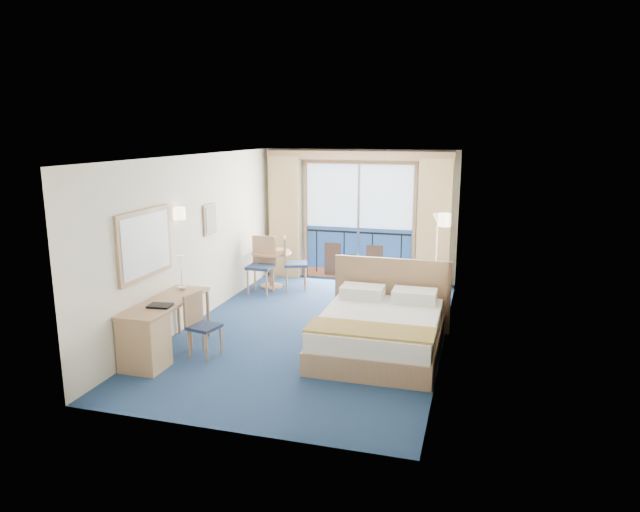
{
  "coord_description": "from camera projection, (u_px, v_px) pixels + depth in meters",
  "views": [
    {
      "loc": [
        2.43,
        -8.19,
        3.08
      ],
      "look_at": [
        0.03,
        0.2,
        1.14
      ],
      "focal_mm": 32.0,
      "sensor_mm": 36.0,
      "label": 1
    }
  ],
  "objects": [
    {
      "name": "curtain_right",
      "position": [
        434.0,
        224.0,
        11.2
      ],
      "size": [
        0.65,
        0.22,
        2.55
      ],
      "primitive_type": "cube",
      "color": "tan",
      "rests_on": "room_walls"
    },
    {
      "name": "mirror",
      "position": [
        145.0,
        244.0,
        7.79
      ],
      "size": [
        0.05,
        1.25,
        0.95
      ],
      "color": "tan",
      "rests_on": "room_walls"
    },
    {
      "name": "pelmet",
      "position": [
        358.0,
        155.0,
        11.36
      ],
      "size": [
        3.8,
        0.25,
        0.18
      ],
      "primitive_type": "cube",
      "color": "tan",
      "rests_on": "room_walls"
    },
    {
      "name": "sconce_left",
      "position": [
        179.0,
        213.0,
        8.56
      ],
      "size": [
        0.18,
        0.18,
        0.18
      ],
      "primitive_type": "cylinder",
      "color": "#FFE4B2",
      "rests_on": "room_walls"
    },
    {
      "name": "table_chair_b",
      "position": [
        262.0,
        261.0,
        10.96
      ],
      "size": [
        0.47,
        0.48,
        1.08
      ],
      "rotation": [
        0.0,
        0.0,
        0.02
      ],
      "color": "#202D4C",
      "rests_on": "ground"
    },
    {
      "name": "armchair",
      "position": [
        411.0,
        280.0,
        10.7
      ],
      "size": [
        0.86,
        0.87,
        0.63
      ],
      "primitive_type": "imported",
      "rotation": [
        0.0,
        0.0,
        3.45
      ],
      "color": "#444752",
      "rests_on": "ground"
    },
    {
      "name": "desk_lamp",
      "position": [
        181.0,
        265.0,
        8.36
      ],
      "size": [
        0.13,
        0.13,
        0.5
      ],
      "color": "silver",
      "rests_on": "desk"
    },
    {
      "name": "floor",
      "position": [
        315.0,
        329.0,
        9.01
      ],
      "size": [
        6.5,
        6.5,
        0.0
      ],
      "primitive_type": "plane",
      "color": "navy",
      "rests_on": "ground"
    },
    {
      "name": "sconce_right",
      "position": [
        444.0,
        220.0,
        7.94
      ],
      "size": [
        0.18,
        0.18,
        0.18
      ],
      "primitive_type": "cylinder",
      "color": "#FFE4B2",
      "rests_on": "room_walls"
    },
    {
      "name": "curtain_left",
      "position": [
        285.0,
        217.0,
        12.03
      ],
      "size": [
        0.65,
        0.22,
        2.55
      ],
      "primitive_type": "cube",
      "color": "tan",
      "rests_on": "room_walls"
    },
    {
      "name": "bed",
      "position": [
        380.0,
        330.0,
        8.04
      ],
      "size": [
        1.81,
        2.16,
        1.14
      ],
      "color": "tan",
      "rests_on": "ground"
    },
    {
      "name": "table_chair_a",
      "position": [
        291.0,
        260.0,
        11.19
      ],
      "size": [
        0.58,
        0.57,
        1.04
      ],
      "rotation": [
        0.0,
        0.0,
        1.91
      ],
      "color": "#202D4C",
      "rests_on": "ground"
    },
    {
      "name": "desk",
      "position": [
        149.0,
        335.0,
        7.54
      ],
      "size": [
        0.56,
        1.63,
        0.77
      ],
      "color": "tan",
      "rests_on": "ground"
    },
    {
      "name": "floor_lamp",
      "position": [
        437.0,
        235.0,
        10.47
      ],
      "size": [
        0.22,
        0.22,
        1.58
      ],
      "color": "silver",
      "rests_on": "ground"
    },
    {
      "name": "phone",
      "position": [
        437.0,
        292.0,
        9.19
      ],
      "size": [
        0.21,
        0.17,
        0.08
      ],
      "primitive_type": "cube",
      "rotation": [
        0.0,
        0.0,
        -0.15
      ],
      "color": "beige",
      "rests_on": "nightstand"
    },
    {
      "name": "round_table",
      "position": [
        271.0,
        260.0,
        11.32
      ],
      "size": [
        0.81,
        0.81,
        0.73
      ],
      "color": "tan",
      "rests_on": "ground"
    },
    {
      "name": "desk_chair",
      "position": [
        200.0,
        321.0,
        7.87
      ],
      "size": [
        0.46,
        0.45,
        0.88
      ],
      "rotation": [
        0.0,
        0.0,
        1.37
      ],
      "color": "#202D4C",
      "rests_on": "ground"
    },
    {
      "name": "balcony_door",
      "position": [
        358.0,
        226.0,
        11.78
      ],
      "size": [
        2.36,
        0.03,
        2.52
      ],
      "color": "navy",
      "rests_on": "room_walls"
    },
    {
      "name": "nightstand",
      "position": [
        435.0,
        308.0,
        9.27
      ],
      "size": [
        0.37,
        0.35,
        0.49
      ],
      "primitive_type": "cube",
      "color": "tan",
      "rests_on": "ground"
    },
    {
      "name": "folder",
      "position": [
        160.0,
        306.0,
        7.62
      ],
      "size": [
        0.33,
        0.26,
        0.03
      ],
      "primitive_type": "cube",
      "rotation": [
        0.0,
        0.0,
        0.12
      ],
      "color": "black",
      "rests_on": "desk"
    },
    {
      "name": "room_walls",
      "position": [
        314.0,
        218.0,
        8.62
      ],
      "size": [
        4.04,
        6.54,
        2.72
      ],
      "color": "beige",
      "rests_on": "ground"
    },
    {
      "name": "wall_print",
      "position": [
        210.0,
        219.0,
        9.61
      ],
      "size": [
        0.04,
        0.42,
        0.52
      ],
      "color": "tan",
      "rests_on": "room_walls"
    }
  ]
}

